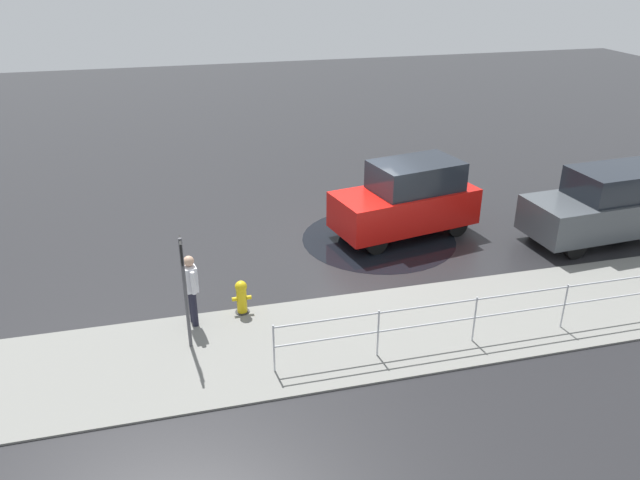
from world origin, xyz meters
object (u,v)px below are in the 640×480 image
(fire_hydrant, at_px, (242,298))
(sign_post, at_px, (184,278))
(moving_hatchback, at_px, (407,199))
(parked_sedan, at_px, (608,205))
(pedestrian, at_px, (191,285))

(fire_hydrant, height_order, sign_post, sign_post)
(moving_hatchback, bearing_deg, sign_post, 33.51)
(parked_sedan, bearing_deg, fire_hydrant, 8.07)
(moving_hatchback, distance_m, pedestrian, 6.86)
(moving_hatchback, xyz_separation_m, sign_post, (6.16, 4.08, 0.55))
(parked_sedan, bearing_deg, moving_hatchback, -17.85)
(moving_hatchback, relative_size, pedestrian, 2.57)
(fire_hydrant, xyz_separation_m, pedestrian, (1.04, 0.19, 0.56))
(sign_post, bearing_deg, pedestrian, -99.17)
(sign_post, bearing_deg, fire_hydrant, -139.38)
(moving_hatchback, distance_m, sign_post, 7.41)
(moving_hatchback, relative_size, fire_hydrant, 5.18)
(moving_hatchback, xyz_separation_m, parked_sedan, (-5.10, 1.64, -0.03))
(moving_hatchback, xyz_separation_m, fire_hydrant, (4.99, 3.07, -0.63))
(pedestrian, relative_size, sign_post, 0.68)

